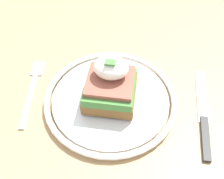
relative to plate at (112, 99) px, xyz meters
name	(u,v)px	position (x,y,z in m)	size (l,w,h in m)	color
dining_table	(111,129)	(0.00, 0.01, -0.11)	(1.13, 0.86, 0.73)	tan
plate	(112,99)	(0.00, 0.00, 0.00)	(0.23, 0.23, 0.02)	silver
sandwich	(112,85)	(0.00, 0.00, 0.04)	(0.08, 0.09, 0.08)	brown
fork	(32,88)	(-0.15, 0.01, -0.01)	(0.03, 0.16, 0.00)	silver
knife	(204,119)	(0.16, -0.01, -0.01)	(0.02, 0.19, 0.01)	#2D2D2D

